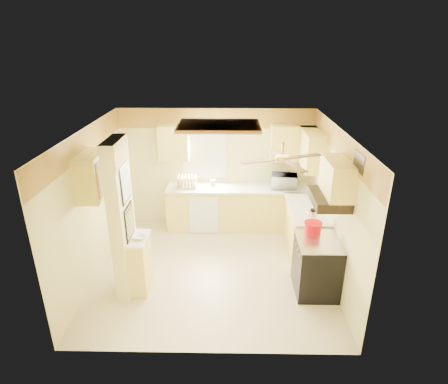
{
  "coord_description": "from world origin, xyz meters",
  "views": [
    {
      "loc": [
        0.29,
        -5.6,
        3.82
      ],
      "look_at": [
        0.19,
        0.35,
        1.34
      ],
      "focal_mm": 30.0,
      "sensor_mm": 36.0,
      "label": 1
    }
  ],
  "objects_px": {
    "kettle": "(313,215)",
    "bowl": "(140,237)",
    "dutch_oven": "(313,228)",
    "stove": "(317,266)",
    "microwave": "(284,181)"
  },
  "relations": [
    {
      "from": "stove",
      "to": "bowl",
      "type": "relative_size",
      "value": 4.72
    },
    {
      "from": "stove",
      "to": "kettle",
      "type": "bearing_deg",
      "value": 88.42
    },
    {
      "from": "dutch_oven",
      "to": "stove",
      "type": "bearing_deg",
      "value": -76.62
    },
    {
      "from": "kettle",
      "to": "bowl",
      "type": "bearing_deg",
      "value": -166.09
    },
    {
      "from": "bowl",
      "to": "dutch_oven",
      "type": "height_order",
      "value": "dutch_oven"
    },
    {
      "from": "stove",
      "to": "microwave",
      "type": "height_order",
      "value": "microwave"
    },
    {
      "from": "stove",
      "to": "microwave",
      "type": "distance_m",
      "value": 2.22
    },
    {
      "from": "bowl",
      "to": "dutch_oven",
      "type": "distance_m",
      "value": 2.73
    },
    {
      "from": "bowl",
      "to": "dutch_oven",
      "type": "relative_size",
      "value": 0.69
    },
    {
      "from": "stove",
      "to": "dutch_oven",
      "type": "relative_size",
      "value": 3.24
    },
    {
      "from": "bowl",
      "to": "dutch_oven",
      "type": "xyz_separation_m",
      "value": [
        2.71,
        0.27,
        0.05
      ]
    },
    {
      "from": "microwave",
      "to": "kettle",
      "type": "relative_size",
      "value": 2.66
    },
    {
      "from": "microwave",
      "to": "kettle",
      "type": "distance_m",
      "value": 1.48
    },
    {
      "from": "dutch_oven",
      "to": "kettle",
      "type": "height_order",
      "value": "kettle"
    },
    {
      "from": "stove",
      "to": "microwave",
      "type": "bearing_deg",
      "value": 97.38
    }
  ]
}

